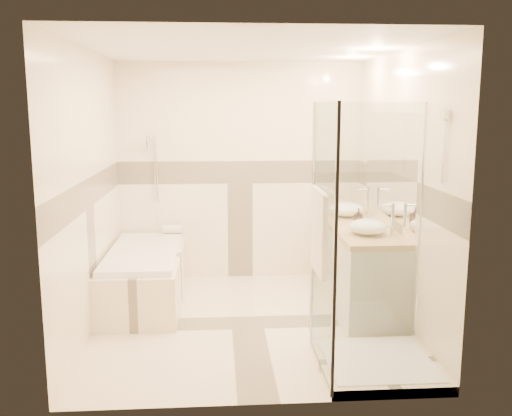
{
  "coord_description": "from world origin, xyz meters",
  "views": [
    {
      "loc": [
        -0.27,
        -5.08,
        2.0
      ],
      "look_at": [
        0.1,
        0.25,
        1.05
      ],
      "focal_mm": 40.0,
      "sensor_mm": 36.0,
      "label": 1
    }
  ],
  "objects": [
    {
      "name": "room",
      "position": [
        0.06,
        0.01,
        1.26
      ],
      "size": [
        2.82,
        3.02,
        2.52
      ],
      "color": "beige",
      "rests_on": "ground"
    },
    {
      "name": "vanity",
      "position": [
        1.12,
        0.3,
        0.43
      ],
      "size": [
        0.58,
        1.62,
        0.85
      ],
      "color": "white",
      "rests_on": "ground"
    },
    {
      "name": "amenity_bottle_b",
      "position": [
        1.1,
        0.27,
        0.92
      ],
      "size": [
        0.14,
        0.14,
        0.15
      ],
      "primitive_type": "imported",
      "rotation": [
        0.0,
        0.0,
        0.24
      ],
      "color": "black",
      "rests_on": "vanity"
    },
    {
      "name": "faucet_near",
      "position": [
        1.32,
        0.81,
        1.03
      ],
      "size": [
        0.13,
        0.03,
        0.3
      ],
      "color": "silver",
      "rests_on": "vanity"
    },
    {
      "name": "shower_enclosure",
      "position": [
        0.83,
        -0.97,
        0.51
      ],
      "size": [
        0.96,
        0.93,
        2.04
      ],
      "color": "beige",
      "rests_on": "ground"
    },
    {
      "name": "bathtub",
      "position": [
        -1.02,
        0.65,
        0.31
      ],
      "size": [
        0.75,
        1.7,
        0.56
      ],
      "color": "beige",
      "rests_on": "ground"
    },
    {
      "name": "faucet_far",
      "position": [
        1.32,
        -0.07,
        1.01
      ],
      "size": [
        0.12,
        0.03,
        0.28
      ],
      "color": "silver",
      "rests_on": "vanity"
    },
    {
      "name": "amenity_bottle_a",
      "position": [
        1.1,
        0.29,
        0.94
      ],
      "size": [
        0.1,
        0.1,
        0.18
      ],
      "primitive_type": "imported",
      "rotation": [
        0.0,
        0.0,
        -0.36
      ],
      "color": "black",
      "rests_on": "vanity"
    },
    {
      "name": "rolled_towel",
      "position": [
        -0.79,
        1.39,
        0.61
      ],
      "size": [
        0.22,
        0.1,
        0.1
      ],
      "primitive_type": "cylinder",
      "rotation": [
        0.0,
        1.57,
        0.0
      ],
      "color": "white",
      "rests_on": "bathtub"
    },
    {
      "name": "folded_towels",
      "position": [
        1.1,
        0.94,
        0.89
      ],
      "size": [
        0.17,
        0.26,
        0.08
      ],
      "primitive_type": "cube",
      "rotation": [
        0.0,
        0.0,
        -0.12
      ],
      "color": "white",
      "rests_on": "vanity"
    },
    {
      "name": "vessel_sink_far",
      "position": [
        1.1,
        -0.07,
        0.92
      ],
      "size": [
        0.35,
        0.35,
        0.14
      ],
      "primitive_type": "ellipsoid",
      "color": "white",
      "rests_on": "vanity"
    },
    {
      "name": "vessel_sink_near",
      "position": [
        1.1,
        0.81,
        0.92
      ],
      "size": [
        0.37,
        0.37,
        0.15
      ],
      "primitive_type": "ellipsoid",
      "color": "white",
      "rests_on": "vanity"
    }
  ]
}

